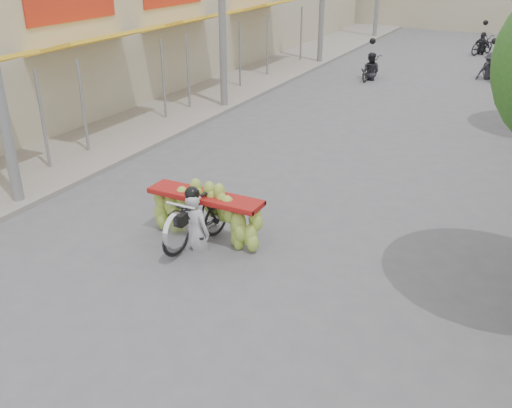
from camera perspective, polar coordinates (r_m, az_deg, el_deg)
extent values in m
plane|color=#58575D|center=(8.42, -12.81, -14.81)|extent=(120.00, 120.00, 0.00)
cube|color=gray|center=(23.46, -2.88, 11.88)|extent=(4.00, 60.00, 0.12)
cube|color=#B7AE91|center=(25.10, -14.77, 18.80)|extent=(8.00, 40.00, 6.00)
cylinder|color=slate|center=(14.98, -20.53, 7.68)|extent=(0.08, 0.08, 2.55)
cube|color=yellow|center=(17.45, -15.41, 15.59)|extent=(1.77, 4.00, 0.53)
cylinder|color=slate|center=(15.91, -16.89, 9.12)|extent=(0.08, 0.08, 2.55)
cylinder|color=slate|center=(18.58, -9.23, 12.00)|extent=(0.08, 0.08, 2.55)
cube|color=#B42918|center=(17.95, -17.94, 18.28)|extent=(0.10, 3.50, 0.80)
cube|color=yellow|center=(21.39, -6.14, 17.84)|extent=(1.77, 4.00, 0.53)
cylinder|color=slate|center=(19.69, -6.80, 12.86)|extent=(0.08, 0.08, 2.55)
cylinder|color=slate|center=(22.71, -1.62, 14.60)|extent=(0.08, 0.08, 2.55)
cube|color=yellow|center=(26.58, 1.31, 19.30)|extent=(1.77, 4.00, 0.53)
cylinder|color=slate|center=(24.81, 1.14, 15.47)|extent=(0.08, 0.08, 2.55)
cylinder|color=slate|center=(28.05, 4.54, 16.48)|extent=(0.08, 0.08, 2.55)
imported|color=black|center=(10.74, -6.03, -1.73)|extent=(0.87, 1.80, 1.02)
cylinder|color=silver|center=(10.22, -8.03, -2.62)|extent=(0.10, 0.66, 0.66)
cube|color=black|center=(10.21, -7.77, -1.50)|extent=(0.28, 0.22, 0.22)
cylinder|color=silver|center=(10.19, -7.52, -0.17)|extent=(0.60, 0.05, 0.05)
cube|color=maroon|center=(10.85, -5.11, 0.74)|extent=(2.31, 0.55, 0.10)
imported|color=silver|center=(10.44, -6.33, 1.22)|extent=(0.60, 0.44, 1.67)
sphere|color=black|center=(10.13, -6.63, 5.34)|extent=(0.28, 0.28, 0.28)
imported|color=black|center=(24.90, 11.37, 13.18)|extent=(0.70, 1.72, 0.95)
imported|color=#232229|center=(24.79, 11.49, 14.64)|extent=(0.81, 0.52, 1.65)
sphere|color=black|center=(24.71, 11.58, 15.68)|extent=(0.26, 0.26, 0.26)
imported|color=black|center=(26.28, 22.36, 12.48)|extent=(1.15, 1.74, 1.00)
imported|color=#232229|center=(26.17, 22.59, 13.81)|extent=(1.19, 0.94, 1.65)
sphere|color=black|center=(26.10, 22.75, 14.79)|extent=(0.26, 0.26, 0.26)
imported|color=black|center=(32.33, 21.67, 14.55)|extent=(1.26, 1.79, 0.95)
imported|color=#232229|center=(32.24, 21.86, 15.68)|extent=(1.11, 0.90, 1.65)
sphere|color=black|center=(32.18, 21.99, 16.47)|extent=(0.26, 0.26, 0.26)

